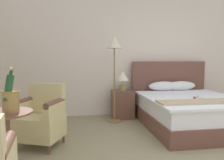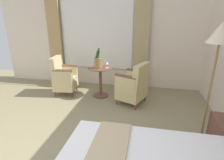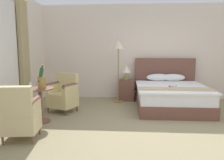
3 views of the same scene
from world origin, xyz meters
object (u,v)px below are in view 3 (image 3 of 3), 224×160
Objects in this scene: bedside_lamp at (126,70)px; champagne_bucket at (42,81)px; side_table_round at (40,102)px; armchair_by_window at (63,94)px; nightstand at (126,90)px; floor_lamp_brass at (118,51)px; armchair_facing_bed at (20,115)px; wine_glass_near_bucket at (43,81)px; wine_glass_near_edge at (30,83)px; bed at (170,95)px.

bedside_lamp is 2.71m from champagne_bucket.
champagne_bucket reaches higher than bedside_lamp.
side_table_round is 0.77× the size of armchair_by_window.
nightstand is at bearing 50.54° from side_table_round.
nightstand is at bearing 48.35° from floor_lamp_brass.
armchair_facing_bed is at bearing -119.29° from nightstand.
bedside_lamp is 0.66m from floor_lamp_brass.
champagne_bucket is at bearing -128.02° from bedside_lamp.
side_table_round is 0.44m from wine_glass_near_bucket.
wine_glass_near_edge is (-1.90, -2.15, 0.51)m from nightstand.
bed is at bearing 24.73° from wine_glass_near_edge.
floor_lamp_brass reaches higher than wine_glass_near_edge.
floor_lamp_brass is 2.35m from wine_glass_near_bucket.
bed reaches higher than side_table_round.
floor_lamp_brass is 11.70× the size of wine_glass_near_edge.
side_table_round is at bearing 92.38° from armchair_facing_bed.
side_table_round is (-1.74, -2.11, -0.46)m from bedside_lamp.
nightstand is 1.99m from armchair_by_window.
floor_lamp_brass is at bearing 52.49° from champagne_bucket.
nightstand is at bearing 48.53° from wine_glass_near_edge.
bedside_lamp is 3.50m from armchair_facing_bed.
floor_lamp_brass is at bearing 48.35° from wine_glass_near_bucket.
champagne_bucket is (-1.45, -1.89, -0.58)m from floor_lamp_brass.
floor_lamp_brass reaches higher than champagne_bucket.
floor_lamp_brass is (-0.22, -0.25, 0.57)m from bedside_lamp.
champagne_bucket reaches higher than armchair_facing_bed.
bed is at bearing 38.77° from armchair_facing_bed.
nightstand is at bearing 48.35° from wine_glass_near_bucket.
side_table_round reaches higher than nightstand.
floor_lamp_brass is 2.45m from champagne_bucket.
armchair_facing_bed reaches higher than wine_glass_near_bucket.
nightstand is 0.35× the size of floor_lamp_brass.
champagne_bucket is (-1.67, -2.14, 0.56)m from nightstand.
bed is 1.82m from floor_lamp_brass.
wine_glass_near_edge is 0.98m from armchair_facing_bed.
wine_glass_near_bucket is 0.17× the size of armchair_facing_bed.
side_table_round is 0.92m from armchair_facing_bed.
wine_glass_near_edge is (-0.23, -0.01, -0.05)m from champagne_bucket.
nightstand is 1.25× the size of champagne_bucket.
armchair_by_window is (-1.49, -1.31, 0.11)m from nightstand.
side_table_round is 4.77× the size of wine_glass_near_edge.
wine_glass_near_bucket is (0.01, 0.16, 0.41)m from side_table_round.
champagne_bucket reaches higher than side_table_round.
wine_glass_near_bucket is at bearing 91.72° from armchair_facing_bed.
armchair_facing_bed is (-1.70, -3.03, -0.45)m from bedside_lamp.
side_table_round is 1.46× the size of champagne_bucket.
side_table_round is (-1.74, -2.11, 0.11)m from nightstand.
bedside_lamp is 2.04m from armchair_by_window.
floor_lamp_brass reaches higher than armchair_facing_bed.
armchair_facing_bed is (-1.47, -2.77, -1.01)m from floor_lamp_brass.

